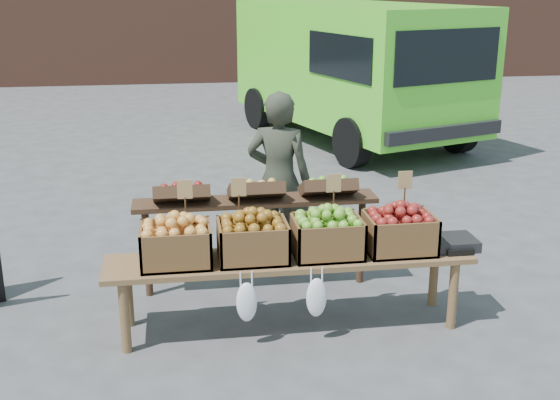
{
  "coord_description": "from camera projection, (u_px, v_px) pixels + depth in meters",
  "views": [
    {
      "loc": [
        -0.67,
        -4.68,
        2.53
      ],
      "look_at": [
        0.11,
        0.53,
        0.85
      ],
      "focal_mm": 45.0,
      "sensor_mm": 36.0,
      "label": 1
    }
  ],
  "objects": [
    {
      "name": "crate_green_apples",
      "position": [
        399.0,
        233.0,
        5.22
      ],
      "size": [
        0.5,
        0.4,
        0.28
      ],
      "primitive_type": null,
      "color": "maroon",
      "rests_on": "display_bench"
    },
    {
      "name": "weighing_scale",
      "position": [
        453.0,
        242.0,
        5.31
      ],
      "size": [
        0.34,
        0.3,
        0.08
      ],
      "primitive_type": "cube",
      "color": "black",
      "rests_on": "display_bench"
    },
    {
      "name": "delivery_van",
      "position": [
        352.0,
        73.0,
        11.16
      ],
      "size": [
        3.62,
        5.25,
        2.15
      ],
      "primitive_type": null,
      "rotation": [
        0.0,
        0.0,
        0.33
      ],
      "color": "#54DB2A",
      "rests_on": "ground"
    },
    {
      "name": "vendor",
      "position": [
        279.0,
        180.0,
        6.29
      ],
      "size": [
        0.68,
        0.57,
        1.59
      ],
      "primitive_type": "imported",
      "rotation": [
        0.0,
        0.0,
        2.77
      ],
      "color": "#303427",
      "rests_on": "ground"
    },
    {
      "name": "crate_russet_pears",
      "position": [
        253.0,
        241.0,
        5.07
      ],
      "size": [
        0.5,
        0.4,
        0.28
      ],
      "primitive_type": null,
      "color": "#98641C",
      "rests_on": "display_bench"
    },
    {
      "name": "back_table",
      "position": [
        256.0,
        231.0,
        5.82
      ],
      "size": [
        2.1,
        0.44,
        1.04
      ],
      "primitive_type": null,
      "color": "#392517",
      "rests_on": "ground"
    },
    {
      "name": "crate_red_apples",
      "position": [
        327.0,
        237.0,
        5.15
      ],
      "size": [
        0.5,
        0.4,
        0.28
      ],
      "primitive_type": null,
      "color": "#549926",
      "rests_on": "display_bench"
    },
    {
      "name": "ground",
      "position": [
        276.0,
        329.0,
        5.28
      ],
      "size": [
        80.0,
        80.0,
        0.0
      ],
      "primitive_type": "plane",
      "color": "#49484B"
    },
    {
      "name": "display_bench",
      "position": [
        290.0,
        292.0,
        5.24
      ],
      "size": [
        2.7,
        0.56,
        0.57
      ],
      "primitive_type": null,
      "color": "brown",
      "rests_on": "ground"
    },
    {
      "name": "crate_golden_apples",
      "position": [
        176.0,
        245.0,
        4.99
      ],
      "size": [
        0.5,
        0.4,
        0.28
      ],
      "primitive_type": null,
      "color": "gold",
      "rests_on": "display_bench"
    }
  ]
}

